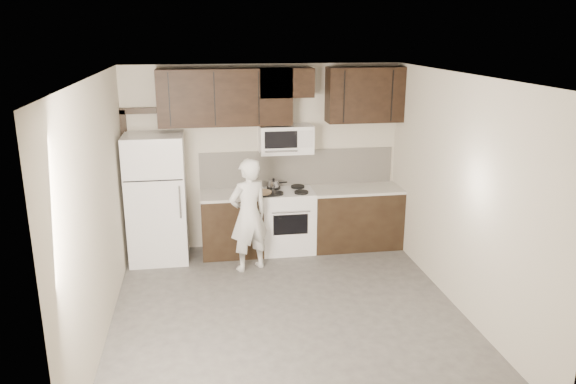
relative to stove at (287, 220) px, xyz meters
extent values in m
plane|color=#494745|center=(-0.30, -1.94, -0.46)|extent=(4.50, 4.50, 0.00)
plane|color=beige|center=(-0.30, 0.31, 0.89)|extent=(4.00, 0.00, 4.00)
plane|color=white|center=(-0.30, -1.94, 2.24)|extent=(4.50, 4.50, 0.00)
cube|color=black|center=(-0.81, 0.00, -0.03)|extent=(0.87, 0.62, 0.87)
cube|color=black|center=(1.04, 0.00, -0.03)|extent=(1.32, 0.62, 0.87)
cube|color=silver|center=(-0.81, 0.00, 0.43)|extent=(0.87, 0.64, 0.04)
cube|color=silver|center=(1.04, 0.00, 0.43)|extent=(1.32, 0.64, 0.04)
cube|color=white|center=(0.00, 0.00, -0.02)|extent=(0.76, 0.62, 0.89)
cube|color=white|center=(0.00, 0.00, 0.44)|extent=(0.76, 0.62, 0.02)
cube|color=black|center=(0.00, -0.30, 0.04)|extent=(0.50, 0.01, 0.30)
cylinder|color=silver|center=(0.00, -0.34, 0.24)|extent=(0.55, 0.02, 0.02)
cylinder|color=black|center=(-0.18, -0.15, 0.46)|extent=(0.20, 0.20, 0.03)
cylinder|color=black|center=(0.18, -0.15, 0.46)|extent=(0.20, 0.20, 0.03)
cylinder|color=black|center=(-0.18, 0.15, 0.46)|extent=(0.20, 0.20, 0.03)
cylinder|color=black|center=(0.18, 0.15, 0.46)|extent=(0.20, 0.20, 0.03)
cube|color=beige|center=(0.20, 0.30, 0.72)|extent=(2.90, 0.02, 0.54)
cube|color=black|center=(-0.85, 0.14, 1.80)|extent=(1.85, 0.35, 0.78)
cube|color=black|center=(1.15, 0.14, 1.80)|extent=(1.10, 0.35, 0.78)
cube|color=black|center=(0.00, 0.14, 1.99)|extent=(0.76, 0.35, 0.40)
cube|color=white|center=(0.00, 0.12, 1.19)|extent=(0.76, 0.38, 0.40)
cube|color=black|center=(-0.10, -0.07, 1.22)|extent=(0.46, 0.01, 0.24)
cube|color=silver|center=(0.26, -0.07, 1.22)|extent=(0.18, 0.01, 0.24)
cylinder|color=silver|center=(-0.10, -0.10, 1.06)|extent=(0.46, 0.02, 0.02)
cube|color=white|center=(-1.85, -0.05, 0.44)|extent=(0.80, 0.72, 1.80)
cube|color=black|center=(-1.85, -0.41, 0.79)|extent=(0.77, 0.01, 0.02)
cylinder|color=silver|center=(-1.52, -0.44, 0.49)|extent=(0.03, 0.03, 0.45)
cube|color=black|center=(-2.26, 0.27, 0.59)|extent=(0.08, 0.08, 2.10)
cube|color=black|center=(-2.05, 0.27, 1.62)|extent=(0.50, 0.08, 0.08)
cylinder|color=silver|center=(-0.18, 0.15, 0.51)|extent=(0.17, 0.17, 0.13)
sphere|color=black|center=(-0.18, 0.15, 0.59)|extent=(0.04, 0.04, 0.04)
cylinder|color=black|center=(-0.05, 0.17, 0.53)|extent=(0.16, 0.04, 0.02)
cube|color=black|center=(-0.39, -0.12, 0.46)|extent=(0.48, 0.39, 0.02)
cylinder|color=tan|center=(-0.39, -0.12, 0.48)|extent=(0.34, 0.34, 0.02)
imported|color=silver|center=(-0.62, -0.61, 0.32)|extent=(0.67, 0.57, 1.55)
camera|label=1|loc=(-1.22, -7.72, 2.70)|focal=35.00mm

